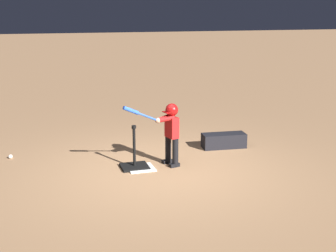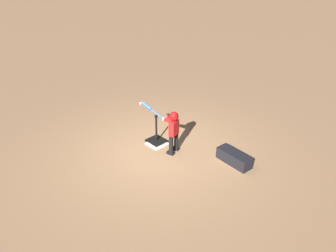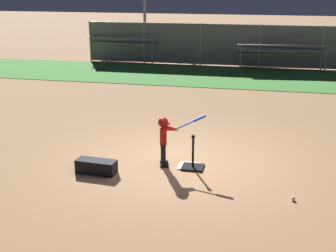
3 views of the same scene
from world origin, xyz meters
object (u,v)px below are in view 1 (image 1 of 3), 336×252
at_px(batter_child, 170,127).
at_px(batting_tee, 135,162).
at_px(baseball, 10,157).
at_px(equipment_bag, 224,141).

bearing_deg(batter_child, batting_tee, -3.34).
xyz_separation_m(baseball, equipment_bag, (-3.97, 0.45, 0.10)).
xyz_separation_m(batting_tee, equipment_bag, (-1.92, -0.67, 0.04)).
bearing_deg(baseball, batter_child, 156.38).
distance_m(baseball, equipment_bag, 3.99).
bearing_deg(batting_tee, equipment_bag, -160.76).
distance_m(batting_tee, batter_child, 0.85).
bearing_deg(baseball, equipment_bag, 173.47).
xyz_separation_m(batter_child, baseball, (2.66, -1.16, -0.65)).
bearing_deg(batter_child, baseball, -23.62).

